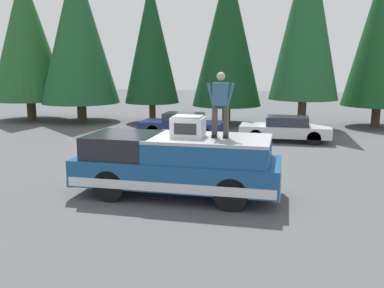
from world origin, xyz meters
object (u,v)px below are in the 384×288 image
(person_on_truck_bed, at_px, (221,103))
(pickup_truck, at_px, (177,164))
(parked_car_navy, at_px, (182,125))
(compressor_unit, at_px, (188,127))
(parked_car_silver, at_px, (285,129))

(person_on_truck_bed, bearing_deg, pickup_truck, 91.56)
(pickup_truck, bearing_deg, parked_car_navy, 13.47)
(compressor_unit, distance_m, person_on_truck_bed, 1.05)
(pickup_truck, distance_m, parked_car_navy, 9.46)
(pickup_truck, bearing_deg, compressor_unit, -104.68)
(person_on_truck_bed, relative_size, parked_car_navy, 0.41)
(compressor_unit, relative_size, person_on_truck_bed, 0.50)
(compressor_unit, bearing_deg, parked_car_silver, -15.34)
(pickup_truck, xyz_separation_m, compressor_unit, (-0.08, -0.32, 1.05))
(compressor_unit, relative_size, parked_car_navy, 0.20)
(parked_car_silver, height_order, parked_car_navy, same)
(compressor_unit, xyz_separation_m, parked_car_silver, (9.04, -2.48, -1.35))
(parked_car_silver, bearing_deg, person_on_truck_bed, 169.57)
(parked_car_navy, bearing_deg, compressor_unit, -164.79)
(pickup_truck, height_order, person_on_truck_bed, person_on_truck_bed)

